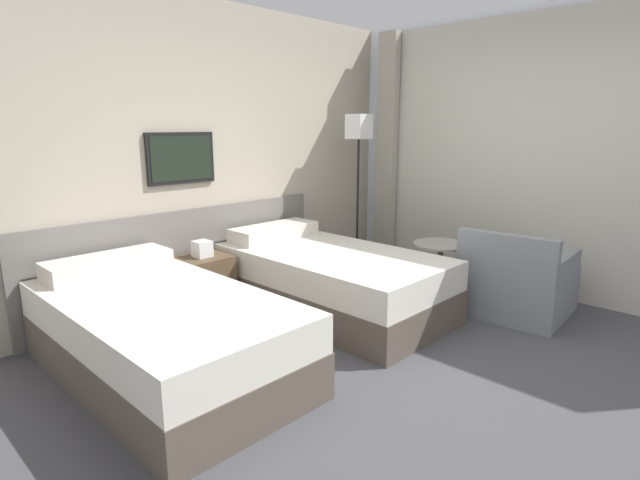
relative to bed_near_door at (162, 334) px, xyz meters
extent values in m
plane|color=#47474C|center=(1.24, -1.24, -0.28)|extent=(16.00, 16.00, 0.00)
cube|color=#B7AD99|center=(1.24, 1.07, 1.07)|extent=(10.00, 0.06, 2.70)
cube|color=slate|center=(0.81, 1.02, 0.17)|extent=(2.89, 0.04, 0.89)
cube|color=black|center=(0.81, 1.02, 1.06)|extent=(0.64, 0.03, 0.44)
cube|color=black|center=(0.81, 1.00, 1.06)|extent=(0.58, 0.01, 0.38)
cube|color=white|center=(3.45, -1.35, 1.07)|extent=(0.06, 4.77, 2.70)
cube|color=beige|center=(3.40, -1.35, 1.04)|extent=(0.03, 4.39, 2.64)
cube|color=#A8A393|center=(3.32, 0.69, 1.04)|extent=(0.10, 0.24, 2.64)
cube|color=brown|center=(0.00, -0.02, -0.13)|extent=(1.11, 2.02, 0.30)
cube|color=silver|center=(0.00, -0.02, 0.14)|extent=(1.10, 2.00, 0.24)
cube|color=silver|center=(0.00, 0.76, 0.33)|extent=(0.89, 0.34, 0.13)
cube|color=brown|center=(1.63, -0.02, -0.13)|extent=(1.11, 2.02, 0.30)
cube|color=silver|center=(1.63, -0.02, 0.14)|extent=(1.10, 2.00, 0.24)
cube|color=silver|center=(1.63, 0.76, 0.33)|extent=(0.89, 0.34, 0.13)
cube|color=brown|center=(0.81, 0.76, -0.03)|extent=(0.44, 0.39, 0.51)
cube|color=white|center=(0.81, 0.76, 0.30)|extent=(0.14, 0.14, 0.14)
cylinder|color=black|center=(2.70, 0.60, -0.27)|extent=(0.24, 0.24, 0.02)
cylinder|color=black|center=(2.70, 0.60, 0.47)|extent=(0.02, 0.02, 1.46)
cube|color=white|center=(2.70, 0.60, 1.33)|extent=(0.21, 0.21, 0.26)
cylinder|color=gray|center=(2.48, -0.59, -0.27)|extent=(0.33, 0.33, 0.01)
cylinder|color=gray|center=(2.48, -0.59, 0.00)|extent=(0.05, 0.05, 0.53)
cylinder|color=gray|center=(2.48, -0.59, 0.28)|extent=(0.50, 0.50, 0.02)
cube|color=gray|center=(2.76, -1.21, -0.08)|extent=(0.89, 0.87, 0.40)
cube|color=gray|center=(2.39, -1.24, 0.30)|extent=(0.17, 0.81, 0.37)
cube|color=gray|center=(2.78, -1.57, 0.21)|extent=(0.71, 0.15, 0.18)
cube|color=gray|center=(2.73, -0.85, 0.21)|extent=(0.71, 0.15, 0.18)
camera|label=1|loc=(-1.47, -2.88, 1.34)|focal=28.00mm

